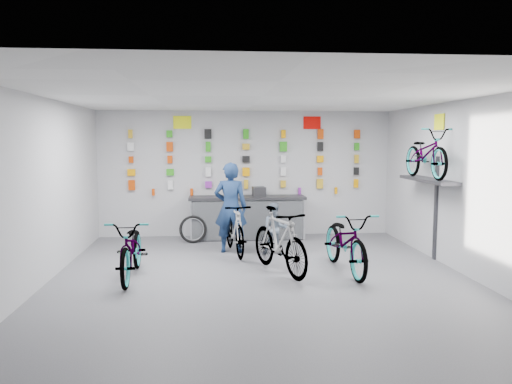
{
  "coord_description": "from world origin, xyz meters",
  "views": [
    {
      "loc": [
        -0.8,
        -7.97,
        2.31
      ],
      "look_at": [
        0.02,
        1.4,
        1.33
      ],
      "focal_mm": 35.0,
      "sensor_mm": 36.0,
      "label": 1
    }
  ],
  "objects": [
    {
      "name": "bike_service",
      "position": [
        -0.37,
        2.0,
        0.54
      ],
      "size": [
        0.76,
        1.85,
        1.08
      ],
      "primitive_type": "imported",
      "rotation": [
        0.0,
        0.0,
        0.14
      ],
      "color": "gray",
      "rests_on": "floor"
    },
    {
      "name": "counter",
      "position": [
        0.0,
        3.54,
        0.49
      ],
      "size": [
        2.7,
        0.66,
        1.0
      ],
      "color": "black",
      "rests_on": "floor"
    },
    {
      "name": "wall_right",
      "position": [
        3.5,
        0.0,
        1.5
      ],
      "size": [
        0.0,
        8.0,
        8.0
      ],
      "primitive_type": "plane",
      "rotation": [
        1.57,
        0.0,
        -1.57
      ],
      "color": "silver",
      "rests_on": "floor"
    },
    {
      "name": "register",
      "position": [
        0.28,
        3.55,
        1.11
      ],
      "size": [
        0.32,
        0.33,
        0.22
      ],
      "primitive_type": "cube",
      "rotation": [
        0.0,
        0.0,
        0.13
      ],
      "color": "black",
      "rests_on": "counter"
    },
    {
      "name": "sign_left",
      "position": [
        -1.5,
        3.98,
        2.72
      ],
      "size": [
        0.42,
        0.02,
        0.3
      ],
      "primitive_type": "cube",
      "color": "#F6FF13",
      "rests_on": "wall_back"
    },
    {
      "name": "wall_bracket",
      "position": [
        3.33,
        1.2,
        1.46
      ],
      "size": [
        0.39,
        1.9,
        2.0
      ],
      "color": "#333338",
      "rests_on": "wall_right"
    },
    {
      "name": "ceiling",
      "position": [
        0.0,
        0.0,
        3.0
      ],
      "size": [
        8.0,
        8.0,
        0.0
      ],
      "primitive_type": "plane",
      "rotation": [
        3.14,
        0.0,
        0.0
      ],
      "color": "white",
      "rests_on": "wall_back"
    },
    {
      "name": "spare_wheel",
      "position": [
        -1.25,
        3.17,
        0.31
      ],
      "size": [
        0.63,
        0.23,
        0.62
      ],
      "rotation": [
        0.0,
        0.0,
        0.14
      ],
      "color": "black",
      "rests_on": "floor"
    },
    {
      "name": "wall_back",
      "position": [
        0.0,
        4.0,
        1.5
      ],
      "size": [
        7.0,
        0.0,
        7.0
      ],
      "primitive_type": "plane",
      "rotation": [
        1.57,
        0.0,
        0.0
      ],
      "color": "silver",
      "rests_on": "floor"
    },
    {
      "name": "sign_right",
      "position": [
        1.6,
        3.98,
        2.72
      ],
      "size": [
        0.42,
        0.02,
        0.3
      ],
      "primitive_type": "cube",
      "color": "red",
      "rests_on": "wall_back"
    },
    {
      "name": "clerk",
      "position": [
        -0.44,
        2.16,
        0.93
      ],
      "size": [
        0.73,
        0.53,
        1.86
      ],
      "primitive_type": "imported",
      "rotation": [
        0.0,
        0.0,
        3.01
      ],
      "color": "#15294D",
      "rests_on": "floor"
    },
    {
      "name": "bike_left",
      "position": [
        -2.15,
        0.36,
        0.51
      ],
      "size": [
        0.7,
        1.96,
        1.02
      ],
      "primitive_type": "imported",
      "rotation": [
        0.0,
        0.0,
        0.01
      ],
      "color": "gray",
      "rests_on": "floor"
    },
    {
      "name": "customer",
      "position": [
        0.45,
        1.87,
        0.52
      ],
      "size": [
        0.51,
        0.4,
        1.05
      ],
      "primitive_type": "imported",
      "rotation": [
        0.0,
        0.0,
        0.0
      ],
      "color": "#515D6D",
      "rests_on": "floor"
    },
    {
      "name": "floor",
      "position": [
        0.0,
        0.0,
        0.0
      ],
      "size": [
        8.0,
        8.0,
        0.0
      ],
      "primitive_type": "plane",
      "color": "#4C4C51",
      "rests_on": "ground"
    },
    {
      "name": "sign_side",
      "position": [
        3.48,
        1.2,
        2.65
      ],
      "size": [
        0.02,
        0.4,
        0.3
      ],
      "primitive_type": "cube",
      "color": "#F6FF13",
      "rests_on": "wall_right"
    },
    {
      "name": "wall_front",
      "position": [
        0.0,
        -4.0,
        1.5
      ],
      "size": [
        7.0,
        0.0,
        7.0
      ],
      "primitive_type": "plane",
      "rotation": [
        -1.57,
        0.0,
        0.0
      ],
      "color": "silver",
      "rests_on": "floor"
    },
    {
      "name": "bike_center",
      "position": [
        0.35,
        0.49,
        0.57
      ],
      "size": [
        1.17,
        1.96,
        1.14
      ],
      "primitive_type": "imported",
      "rotation": [
        0.0,
        0.0,
        0.37
      ],
      "color": "gray",
      "rests_on": "floor"
    },
    {
      "name": "bike_wall",
      "position": [
        3.25,
        1.2,
        2.05
      ],
      "size": [
        0.63,
        1.8,
        0.95
      ],
      "primitive_type": "imported",
      "color": "gray",
      "rests_on": "wall_bracket"
    },
    {
      "name": "wall_left",
      "position": [
        -3.5,
        0.0,
        1.5
      ],
      "size": [
        0.0,
        8.0,
        8.0
      ],
      "primitive_type": "plane",
      "rotation": [
        1.57,
        0.0,
        1.57
      ],
      "color": "silver",
      "rests_on": "floor"
    },
    {
      "name": "merch_wall",
      "position": [
        -0.01,
        3.93,
        1.81
      ],
      "size": [
        5.56,
        0.08,
        1.57
      ],
      "color": "#D23E05",
      "rests_on": "wall_back"
    },
    {
      "name": "bike_right",
      "position": [
        1.52,
        0.46,
        0.55
      ],
      "size": [
        0.87,
        2.13,
        1.09
      ],
      "primitive_type": "imported",
      "rotation": [
        0.0,
        0.0,
        0.07
      ],
      "color": "gray",
      "rests_on": "floor"
    }
  ]
}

